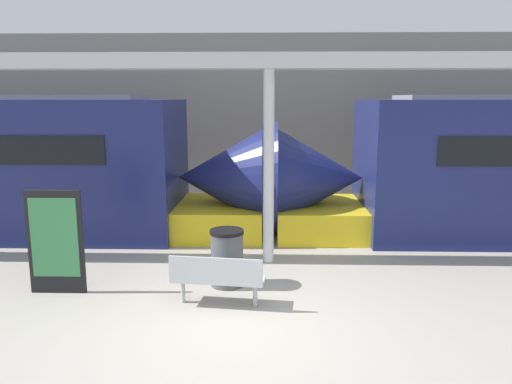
{
  "coord_description": "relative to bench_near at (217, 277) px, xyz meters",
  "views": [
    {
      "loc": [
        0.42,
        -6.42,
        3.14
      ],
      "look_at": [
        0.18,
        2.78,
        1.4
      ],
      "focal_mm": 35.0,
      "sensor_mm": 36.0,
      "label": 1
    }
  ],
  "objects": [
    {
      "name": "station_wall",
      "position": [
        0.36,
        8.0,
        2.02
      ],
      "size": [
        56.0,
        0.2,
        5.0
      ],
      "primitive_type": "cube",
      "color": "gray",
      "rests_on": "ground_plane"
    },
    {
      "name": "poster_board",
      "position": [
        -2.66,
        0.49,
        0.38
      ],
      "size": [
        0.9,
        0.07,
        1.71
      ],
      "color": "black",
      "rests_on": "ground_plane"
    },
    {
      "name": "trash_bin",
      "position": [
        0.08,
        0.89,
        0.01
      ],
      "size": [
        0.57,
        0.57,
        0.97
      ],
      "color": "#4C4F54",
      "rests_on": "ground_plane"
    },
    {
      "name": "canopy_beam",
      "position": [
        0.77,
        2.15,
        3.31
      ],
      "size": [
        28.0,
        0.6,
        0.28
      ],
      "primitive_type": "cube",
      "color": "#B7B7BC",
      "rests_on": "support_column_near"
    },
    {
      "name": "ground_plane",
      "position": [
        0.36,
        -0.73,
        -0.48
      ],
      "size": [
        60.0,
        60.0,
        0.0
      ],
      "primitive_type": "plane",
      "color": "#A8A093"
    },
    {
      "name": "bench_near",
      "position": [
        0.0,
        0.0,
        0.0
      ],
      "size": [
        1.46,
        0.6,
        0.82
      ],
      "rotation": [
        0.0,
        0.0,
        -0.12
      ],
      "color": "#ADB2B7",
      "rests_on": "ground_plane"
    },
    {
      "name": "support_column_near",
      "position": [
        0.77,
        2.15,
        1.35
      ],
      "size": [
        0.21,
        0.21,
        3.65
      ],
      "primitive_type": "cylinder",
      "color": "silver",
      "rests_on": "ground_plane"
    }
  ]
}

